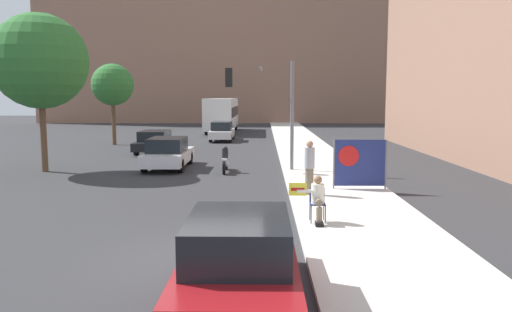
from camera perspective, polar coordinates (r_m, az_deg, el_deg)
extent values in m
plane|color=#303033|center=(10.58, -6.11, -11.97)|extent=(160.00, 160.00, 0.00)
cube|color=beige|center=(25.31, 6.91, -0.83)|extent=(3.59, 90.00, 0.13)
cube|color=#936B56|center=(70.31, -1.86, 13.19)|extent=(52.00, 12.00, 22.49)
cylinder|color=#474C56|center=(13.06, 6.32, -6.69)|extent=(0.03, 0.03, 0.47)
cylinder|color=#474C56|center=(13.10, 7.94, -6.67)|extent=(0.03, 0.03, 0.47)
cylinder|color=#474C56|center=(13.42, 6.17, -6.32)|extent=(0.03, 0.03, 0.47)
cylinder|color=#474C56|center=(13.46, 7.75, -6.30)|extent=(0.03, 0.03, 0.47)
cube|color=navy|center=(13.20, 7.06, -5.47)|extent=(0.40, 0.40, 0.02)
cube|color=navy|center=(13.35, 6.99, -4.46)|extent=(0.40, 0.02, 0.38)
cylinder|color=#756651|center=(13.03, 7.14, -5.19)|extent=(0.18, 0.42, 0.18)
cylinder|color=#756651|center=(12.90, 7.22, -6.87)|extent=(0.16, 0.16, 0.47)
cube|color=black|center=(12.89, 7.24, -7.72)|extent=(0.20, 0.28, 0.10)
cylinder|color=silver|center=(13.18, 7.06, -4.29)|extent=(0.34, 0.34, 0.52)
sphere|color=#936B4C|center=(13.11, 7.09, -2.71)|extent=(0.22, 0.22, 0.22)
cylinder|color=silver|center=(13.05, 5.67, -4.02)|extent=(0.45, 0.09, 0.09)
cube|color=yellow|center=(13.03, 4.79, -3.81)|extent=(0.46, 0.02, 0.34)
cube|color=#AD1414|center=(13.02, 4.79, -3.82)|extent=(0.35, 0.01, 0.08)
cylinder|color=#756651|center=(16.86, 6.11, -2.89)|extent=(0.28, 0.28, 0.88)
cylinder|color=#9E9EA3|center=(16.75, 6.14, -0.23)|extent=(0.34, 0.34, 0.70)
sphere|color=tan|center=(16.70, 6.16, 1.36)|extent=(0.23, 0.23, 0.23)
cylinder|color=slate|center=(17.96, 8.89, -0.93)|extent=(0.06, 0.06, 1.76)
cylinder|color=slate|center=(18.31, 14.62, -0.92)|extent=(0.06, 0.06, 1.76)
cube|color=navy|center=(18.11, 11.79, -0.77)|extent=(1.84, 0.02, 1.66)
cylinder|color=red|center=(17.98, 10.55, 0.00)|extent=(0.73, 0.01, 0.73)
cylinder|color=slate|center=(22.40, 4.15, 4.60)|extent=(0.16, 0.16, 4.83)
cylinder|color=slate|center=(22.41, 0.53, 10.03)|extent=(0.16, 2.82, 0.11)
cube|color=black|center=(22.46, -3.12, 8.94)|extent=(0.31, 0.31, 0.84)
sphere|color=green|center=(22.46, -3.11, 8.23)|extent=(0.18, 0.18, 0.18)
cube|color=maroon|center=(8.36, -1.94, -13.03)|extent=(1.86, 4.39, 0.58)
cube|color=black|center=(8.00, -2.02, -9.25)|extent=(1.60, 2.28, 0.67)
cylinder|color=black|center=(9.79, -6.43, -11.56)|extent=(0.22, 0.64, 0.64)
cylinder|color=black|center=(9.73, 3.38, -11.65)|extent=(0.22, 0.64, 0.64)
cube|color=silver|center=(24.17, -10.00, -0.08)|extent=(1.86, 4.59, 0.55)
cube|color=black|center=(23.93, -10.11, 1.30)|extent=(1.60, 2.38, 0.65)
cylinder|color=black|center=(25.74, -11.20, -0.20)|extent=(0.22, 0.64, 0.64)
cylinder|color=black|center=(25.45, -7.58, -0.21)|extent=(0.22, 0.64, 0.64)
cylinder|color=black|center=(22.99, -12.66, -1.07)|extent=(0.22, 0.64, 0.64)
cylinder|color=black|center=(22.66, -8.62, -1.09)|extent=(0.22, 0.64, 0.64)
cube|color=black|center=(31.04, -11.41, 1.33)|extent=(1.86, 4.65, 0.49)
cube|color=black|center=(30.81, -11.50, 2.30)|extent=(1.60, 2.42, 0.60)
cylinder|color=black|center=(32.63, -12.27, 1.22)|extent=(0.22, 0.64, 0.64)
cylinder|color=black|center=(32.30, -9.44, 1.23)|extent=(0.22, 0.64, 0.64)
cylinder|color=black|center=(29.85, -13.52, 0.69)|extent=(0.22, 0.64, 0.64)
cylinder|color=black|center=(29.49, -10.43, 0.69)|extent=(0.22, 0.64, 0.64)
cube|color=silver|center=(38.84, -3.90, 2.57)|extent=(1.70, 4.75, 0.56)
cube|color=black|center=(38.62, -3.93, 3.46)|extent=(1.46, 2.47, 0.66)
cylinder|color=black|center=(40.39, -4.78, 2.40)|extent=(0.22, 0.64, 0.64)
cylinder|color=black|center=(40.27, -2.68, 2.40)|extent=(0.22, 0.64, 0.64)
cylinder|color=black|center=(37.47, -5.21, 2.05)|extent=(0.22, 0.64, 0.64)
cylinder|color=black|center=(37.34, -2.95, 2.05)|extent=(0.22, 0.64, 0.64)
cube|color=silver|center=(47.76, -3.91, 4.90)|extent=(2.48, 11.01, 2.79)
cube|color=black|center=(47.75, -3.91, 5.10)|extent=(2.50, 10.46, 0.91)
cylinder|color=black|center=(51.31, -4.80, 3.55)|extent=(0.30, 1.04, 1.04)
cylinder|color=black|center=(51.14, -2.36, 3.56)|extent=(0.30, 1.04, 1.04)
cylinder|color=black|center=(44.53, -5.65, 3.05)|extent=(0.30, 1.04, 1.04)
cylinder|color=black|center=(44.34, -2.85, 3.06)|extent=(0.30, 1.04, 1.04)
cube|color=silver|center=(22.62, -3.54, -0.63)|extent=(0.24, 0.88, 0.32)
cylinder|color=black|center=(22.53, -3.55, 0.14)|extent=(0.28, 0.28, 0.50)
sphere|color=black|center=(22.51, -3.56, 0.81)|extent=(0.24, 0.24, 0.24)
cylinder|color=black|center=(23.37, -3.40, -0.84)|extent=(0.10, 0.60, 0.60)
cylinder|color=black|center=(21.92, -3.68, -1.34)|extent=(0.10, 0.60, 0.60)
cylinder|color=brown|center=(24.55, -23.12, 2.39)|extent=(0.28, 0.28, 3.49)
sphere|color=#2D6B2D|center=(24.55, -23.48, 9.92)|extent=(4.24, 4.24, 4.24)
cylinder|color=brown|center=(36.80, -15.94, 3.74)|extent=(0.28, 0.28, 3.22)
sphere|color=#2D6B2D|center=(36.77, -16.08, 7.84)|extent=(2.93, 2.93, 2.93)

